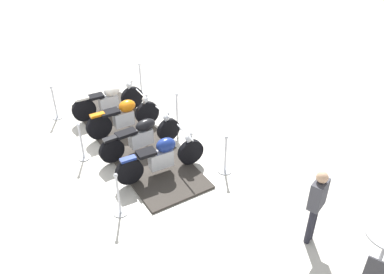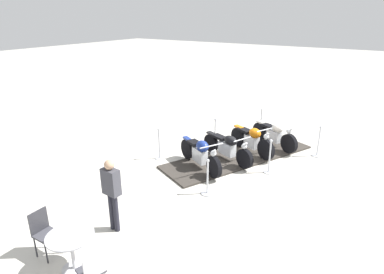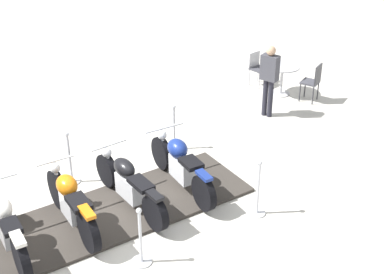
{
  "view_description": "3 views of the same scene",
  "coord_description": "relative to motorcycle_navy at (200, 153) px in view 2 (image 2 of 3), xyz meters",
  "views": [
    {
      "loc": [
        -6.6,
        -6.4,
        6.31
      ],
      "look_at": [
        -0.1,
        -1.98,
        0.97
      ],
      "focal_mm": 38.39,
      "sensor_mm": 36.0,
      "label": 1
    },
    {
      "loc": [
        4.21,
        -9.5,
        4.6
      ],
      "look_at": [
        -0.85,
        -1.62,
        1.07
      ],
      "focal_mm": 30.97,
      "sensor_mm": 36.0,
      "label": 2
    },
    {
      "loc": [
        -5.53,
        5.83,
        5.93
      ],
      "look_at": [
        -0.64,
        -1.86,
        0.94
      ],
      "focal_mm": 52.42,
      "sensor_mm": 36.0,
      "label": 3
    }
  ],
  "objects": [
    {
      "name": "stanchion_left_mid",
      "position": [
        -0.62,
        2.05,
        -0.2
      ],
      "size": [
        0.32,
        0.32,
        1.03
      ],
      "color": "silver",
      "rests_on": "ground_plane"
    },
    {
      "name": "motorcycle_copper",
      "position": [
        0.87,
        1.97,
        -0.0
      ],
      "size": [
        1.95,
        1.06,
        1.01
      ],
      "rotation": [
        0.0,
        0.0,
        -0.45
      ],
      "color": "black",
      "rests_on": "display_platform"
    },
    {
      "name": "stanchion_right_mid",
      "position": [
        1.88,
        0.93,
        -0.16
      ],
      "size": [
        0.31,
        0.31,
        1.09
      ],
      "color": "silver",
      "rests_on": "ground_plane"
    },
    {
      "name": "bystander_person",
      "position": [
        -0.02,
        -3.67,
        0.5
      ],
      "size": [
        0.41,
        0.24,
        1.73
      ],
      "rotation": [
        0.0,
        0.0,
        1.52
      ],
      "color": "#23232D",
      "rests_on": "ground_plane"
    },
    {
      "name": "cafe_chair_near_table",
      "position": [
        1.02,
        -5.18,
        -0.02
      ],
      "size": [
        0.49,
        0.49,
        0.88
      ],
      "rotation": [
        0.0,
        0.0,
        2.89
      ],
      "color": "#B7B7BC",
      "rests_on": "ground_plane"
    },
    {
      "name": "stanchion_left_front",
      "position": [
        -1.57,
        -0.06,
        -0.17
      ],
      "size": [
        0.31,
        0.31,
        1.09
      ],
      "color": "silver",
      "rests_on": "ground_plane"
    },
    {
      "name": "stanchion_right_rear",
      "position": [
        2.82,
        3.04,
        -0.21
      ],
      "size": [
        0.36,
        0.36,
        1.08
      ],
      "color": "silver",
      "rests_on": "ground_plane"
    },
    {
      "name": "stanchion_left_rear",
      "position": [
        0.32,
        4.16,
        -0.19
      ],
      "size": [
        0.31,
        0.31,
        1.03
      ],
      "color": "silver",
      "rests_on": "ground_plane"
    },
    {
      "name": "stanchion_right_front",
      "position": [
        0.94,
        -1.18,
        -0.23
      ],
      "size": [
        0.35,
        0.35,
        1.03
      ],
      "color": "silver",
      "rests_on": "ground_plane"
    },
    {
      "name": "motorcycle_navy",
      "position": [
        0.0,
        0.0,
        0.0
      ],
      "size": [
        2.06,
        1.23,
        0.97
      ],
      "rotation": [
        0.0,
        0.0,
        -0.48
      ],
      "color": "black",
      "rests_on": "display_platform"
    },
    {
      "name": "display_platform",
      "position": [
        0.63,
        1.49,
        -0.51
      ],
      "size": [
        3.7,
        5.62,
        0.06
      ],
      "primitive_type": "cube",
      "rotation": [
        0.0,
        0.0,
        1.15
      ],
      "color": "#38332D",
      "rests_on": "ground_plane"
    },
    {
      "name": "motorcycle_black",
      "position": [
        0.44,
        0.99,
        -0.03
      ],
      "size": [
        2.17,
        1.05,
        0.94
      ],
      "rotation": [
        0.0,
        0.0,
        -0.37
      ],
      "color": "black",
      "rests_on": "display_platform"
    },
    {
      "name": "ground_plane",
      "position": [
        0.63,
        1.49,
        -0.54
      ],
      "size": [
        80.0,
        80.0,
        0.0
      ],
      "primitive_type": "plane",
      "color": "beige"
    },
    {
      "name": "motorcycle_cream",
      "position": [
        1.31,
        2.95,
        -0.03
      ],
      "size": [
        1.98,
        1.15,
        0.99
      ],
      "rotation": [
        0.0,
        0.0,
        -0.46
      ],
      "color": "black",
      "rests_on": "display_platform"
    },
    {
      "name": "cafe_table",
      "position": [
        0.23,
        -4.98,
        0.05
      ],
      "size": [
        0.88,
        0.88,
        0.77
      ],
      "color": "#B7B7BC",
      "rests_on": "ground_plane"
    },
    {
      "name": "cafe_chair_across_table",
      "position": [
        -0.6,
        -5.0,
        0.03
      ],
      "size": [
        0.41,
        0.41,
        0.97
      ],
      "rotation": [
        0.0,
        0.0,
        0.02
      ],
      "color": "#2D2D33",
      "rests_on": "ground_plane"
    }
  ]
}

